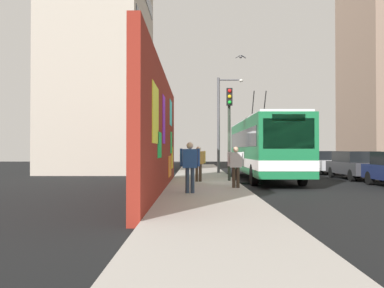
{
  "coord_description": "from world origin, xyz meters",
  "views": [
    {
      "loc": [
        -19.83,
        2.07,
        1.65
      ],
      "look_at": [
        0.06,
        2.17,
        1.94
      ],
      "focal_mm": 39.27,
      "sensor_mm": 36.0,
      "label": 1
    }
  ],
  "objects_px": {
    "parked_car_silver": "(325,162)",
    "pedestrian_near_wall": "(190,163)",
    "parked_car_dark_gray": "(355,164)",
    "pedestrian_midblock": "(198,161)",
    "street_lamp": "(221,118)",
    "pedestrian_at_curb": "(236,164)",
    "traffic_light": "(229,119)",
    "city_bus": "(264,146)"
  },
  "relations": [
    {
      "from": "parked_car_silver",
      "to": "pedestrian_near_wall",
      "type": "bearing_deg",
      "value": 147.62
    },
    {
      "from": "parked_car_dark_gray",
      "to": "pedestrian_midblock",
      "type": "distance_m",
      "value": 9.58
    },
    {
      "from": "parked_car_silver",
      "to": "street_lamp",
      "type": "relative_size",
      "value": 0.73
    },
    {
      "from": "pedestrian_at_curb",
      "to": "pedestrian_near_wall",
      "type": "bearing_deg",
      "value": 138.82
    },
    {
      "from": "parked_car_dark_gray",
      "to": "pedestrian_near_wall",
      "type": "bearing_deg",
      "value": 134.27
    },
    {
      "from": "parked_car_dark_gray",
      "to": "traffic_light",
      "type": "xyz_separation_m",
      "value": [
        -3.21,
        7.35,
        2.35
      ]
    },
    {
      "from": "city_bus",
      "to": "pedestrian_near_wall",
      "type": "relative_size",
      "value": 7.01
    },
    {
      "from": "pedestrian_midblock",
      "to": "street_lamp",
      "type": "height_order",
      "value": "street_lamp"
    },
    {
      "from": "pedestrian_near_wall",
      "to": "pedestrian_at_curb",
      "type": "relative_size",
      "value": 1.09
    },
    {
      "from": "pedestrian_near_wall",
      "to": "street_lamp",
      "type": "bearing_deg",
      "value": -8.5
    },
    {
      "from": "pedestrian_near_wall",
      "to": "street_lamp",
      "type": "relative_size",
      "value": 0.28
    },
    {
      "from": "city_bus",
      "to": "pedestrian_near_wall",
      "type": "xyz_separation_m",
      "value": [
        -8.67,
        4.01,
        -0.65
      ]
    },
    {
      "from": "parked_car_silver",
      "to": "street_lamp",
      "type": "bearing_deg",
      "value": 101.01
    },
    {
      "from": "pedestrian_midblock",
      "to": "parked_car_silver",
      "type": "bearing_deg",
      "value": -44.02
    },
    {
      "from": "pedestrian_midblock",
      "to": "pedestrian_at_curb",
      "type": "distance_m",
      "value": 3.6
    },
    {
      "from": "city_bus",
      "to": "street_lamp",
      "type": "xyz_separation_m",
      "value": [
        4.45,
        2.05,
        1.92
      ]
    },
    {
      "from": "parked_car_silver",
      "to": "street_lamp",
      "type": "xyz_separation_m",
      "value": [
        -1.41,
        7.25,
        2.95
      ]
    },
    {
      "from": "city_bus",
      "to": "pedestrian_at_curb",
      "type": "relative_size",
      "value": 7.62
    },
    {
      "from": "parked_car_silver",
      "to": "pedestrian_near_wall",
      "type": "relative_size",
      "value": 2.6
    },
    {
      "from": "pedestrian_near_wall",
      "to": "pedestrian_at_curb",
      "type": "bearing_deg",
      "value": -41.18
    },
    {
      "from": "parked_car_dark_gray",
      "to": "street_lamp",
      "type": "distance_m",
      "value": 8.86
    },
    {
      "from": "street_lamp",
      "to": "traffic_light",
      "type": "bearing_deg",
      "value": 179.24
    },
    {
      "from": "parked_car_silver",
      "to": "pedestrian_at_curb",
      "type": "xyz_separation_m",
      "value": [
        -12.46,
        7.4,
        0.27
      ]
    },
    {
      "from": "pedestrian_near_wall",
      "to": "street_lamp",
      "type": "height_order",
      "value": "street_lamp"
    },
    {
      "from": "city_bus",
      "to": "pedestrian_midblock",
      "type": "relative_size",
      "value": 7.46
    },
    {
      "from": "parked_car_silver",
      "to": "pedestrian_midblock",
      "type": "relative_size",
      "value": 2.77
    },
    {
      "from": "pedestrian_midblock",
      "to": "pedestrian_near_wall",
      "type": "distance_m",
      "value": 5.37
    },
    {
      "from": "pedestrian_midblock",
      "to": "traffic_light",
      "type": "bearing_deg",
      "value": -74.63
    },
    {
      "from": "parked_car_dark_gray",
      "to": "pedestrian_at_curb",
      "type": "distance_m",
      "value": 10.13
    },
    {
      "from": "city_bus",
      "to": "street_lamp",
      "type": "bearing_deg",
      "value": 24.75
    },
    {
      "from": "pedestrian_near_wall",
      "to": "traffic_light",
      "type": "bearing_deg",
      "value": -17.88
    },
    {
      "from": "city_bus",
      "to": "pedestrian_near_wall",
      "type": "height_order",
      "value": "city_bus"
    },
    {
      "from": "pedestrian_at_curb",
      "to": "city_bus",
      "type": "bearing_deg",
      "value": -18.46
    },
    {
      "from": "pedestrian_midblock",
      "to": "pedestrian_at_curb",
      "type": "height_order",
      "value": "pedestrian_midblock"
    },
    {
      "from": "pedestrian_midblock",
      "to": "traffic_light",
      "type": "height_order",
      "value": "traffic_light"
    },
    {
      "from": "city_bus",
      "to": "pedestrian_midblock",
      "type": "xyz_separation_m",
      "value": [
        -3.31,
        3.66,
        -0.73
      ]
    },
    {
      "from": "traffic_light",
      "to": "pedestrian_at_curb",
      "type": "bearing_deg",
      "value": 179.19
    },
    {
      "from": "pedestrian_near_wall",
      "to": "traffic_light",
      "type": "xyz_separation_m",
      "value": [
        5.78,
        -1.86,
        1.98
      ]
    },
    {
      "from": "parked_car_silver",
      "to": "pedestrian_at_curb",
      "type": "height_order",
      "value": "pedestrian_at_curb"
    },
    {
      "from": "pedestrian_near_wall",
      "to": "pedestrian_at_curb",
      "type": "height_order",
      "value": "pedestrian_near_wall"
    },
    {
      "from": "city_bus",
      "to": "traffic_light",
      "type": "distance_m",
      "value": 3.84
    },
    {
      "from": "parked_car_silver",
      "to": "pedestrian_at_curb",
      "type": "bearing_deg",
      "value": 149.29
    }
  ]
}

